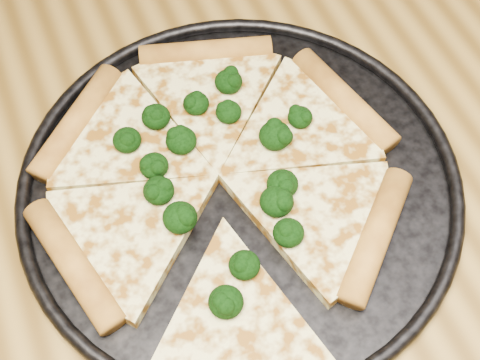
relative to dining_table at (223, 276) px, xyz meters
name	(u,v)px	position (x,y,z in m)	size (l,w,h in m)	color
dining_table	(223,276)	(0.00, 0.00, 0.00)	(1.20, 0.90, 0.75)	olive
pizza_pan	(240,185)	(0.03, 0.03, 0.10)	(0.40, 0.40, 0.02)	black
pizza	(219,183)	(0.01, 0.04, 0.11)	(0.34, 0.38, 0.03)	#E4DA8B
broccoli_florets	(219,171)	(0.02, 0.04, 0.12)	(0.18, 0.23, 0.02)	black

